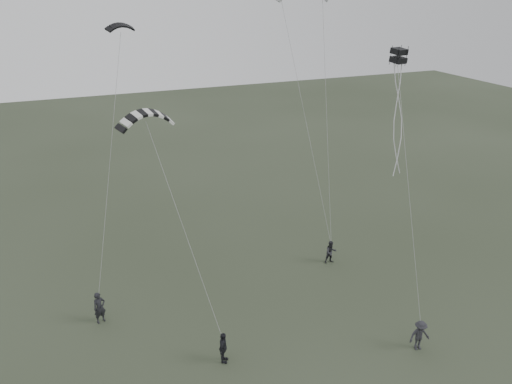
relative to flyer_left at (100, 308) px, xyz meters
name	(u,v)px	position (x,y,z in m)	size (l,w,h in m)	color
ground	(273,341)	(8.54, -5.25, -0.97)	(140.00, 140.00, 0.00)	#2F3825
flyer_left	(100,308)	(0.00, 0.00, 0.00)	(0.70, 0.46, 1.93)	black
flyer_right	(331,252)	(15.61, 0.85, -0.14)	(0.81, 0.63, 1.66)	#26252B
flyer_center	(223,348)	(5.53, -5.77, -0.08)	(1.04, 0.43, 1.77)	black
flyer_far	(420,335)	(15.50, -8.73, -0.08)	(1.14, 0.66, 1.77)	#26252A
kite_dark_small	(120,25)	(3.52, 6.13, 14.86)	(1.70, 0.51, 0.54)	black
kite_striped	(145,113)	(3.71, 1.09, 10.77)	(3.15, 0.79, 1.22)	black
kite_box	(399,56)	(16.42, -3.23, 13.63)	(0.67, 0.67, 0.73)	black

